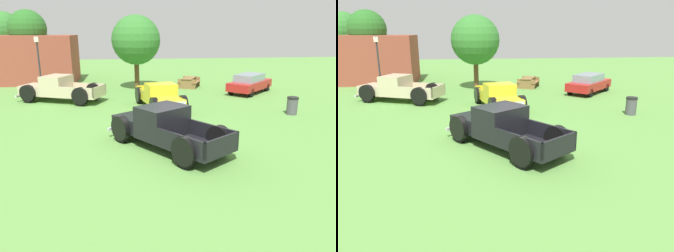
% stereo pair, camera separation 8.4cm
% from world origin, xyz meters
% --- Properties ---
extents(ground_plane, '(80.00, 80.00, 0.00)m').
position_xyz_m(ground_plane, '(0.00, 0.00, 0.00)').
color(ground_plane, '#5B9342').
extents(pickup_truck_foreground, '(4.59, 5.37, 1.61)m').
position_xyz_m(pickup_truck_foreground, '(-0.07, -0.15, 0.77)').
color(pickup_truck_foreground, black).
rests_on(pickup_truck_foreground, ground_plane).
extents(pickup_truck_behind_left, '(2.72, 5.11, 1.49)m').
position_xyz_m(pickup_truck_behind_left, '(0.59, 5.88, 0.71)').
color(pickup_truck_behind_left, yellow).
rests_on(pickup_truck_behind_left, ground_plane).
extents(pickup_truck_behind_right, '(5.68, 3.74, 1.64)m').
position_xyz_m(pickup_truck_behind_right, '(-5.75, 9.03, 0.78)').
color(pickup_truck_behind_right, '#C6B793').
rests_on(pickup_truck_behind_right, ground_plane).
extents(sedan_distant_a, '(4.11, 4.10, 1.38)m').
position_xyz_m(sedan_distant_a, '(7.45, 10.17, 0.72)').
color(sedan_distant_a, '#B21E1E').
rests_on(sedan_distant_a, ground_plane).
extents(lamp_post_near, '(0.36, 0.36, 4.00)m').
position_xyz_m(lamp_post_near, '(-7.48, 12.46, 2.10)').
color(lamp_post_near, '#2D2D33').
rests_on(lamp_post_near, ground_plane).
extents(picnic_table, '(2.10, 2.25, 0.78)m').
position_xyz_m(picnic_table, '(3.60, 13.11, 0.49)').
color(picnic_table, olive).
rests_on(picnic_table, ground_plane).
extents(trash_can, '(0.59, 0.59, 0.95)m').
position_xyz_m(trash_can, '(7.44, 3.91, 0.48)').
color(trash_can, '#4C4C51').
rests_on(trash_can, ground_plane).
extents(oak_tree_east, '(3.62, 3.62, 5.47)m').
position_xyz_m(oak_tree_east, '(-0.51, 12.81, 3.65)').
color(oak_tree_east, brown).
rests_on(oak_tree_east, ground_plane).
extents(oak_tree_west, '(3.63, 3.63, 6.07)m').
position_xyz_m(oak_tree_west, '(-12.64, 21.45, 4.23)').
color(oak_tree_west, brown).
rests_on(oak_tree_west, ground_plane).
extents(oak_tree_center, '(3.18, 3.18, 6.06)m').
position_xyz_m(oak_tree_center, '(-9.52, 18.06, 4.43)').
color(oak_tree_center, brown).
rests_on(oak_tree_center, ground_plane).
extents(brick_pavilion, '(6.23, 4.80, 3.95)m').
position_xyz_m(brick_pavilion, '(-8.73, 17.41, 1.98)').
color(brick_pavilion, brown).
rests_on(brick_pavilion, ground_plane).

